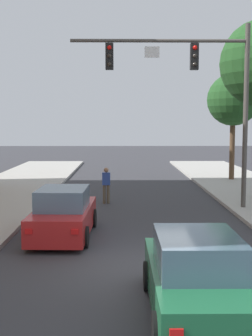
{
  "coord_description": "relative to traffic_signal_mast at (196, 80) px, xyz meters",
  "views": [
    {
      "loc": [
        -0.52,
        -10.85,
        3.65
      ],
      "look_at": [
        -0.34,
        5.44,
        2.0
      ],
      "focal_mm": 47.52,
      "sensor_mm": 36.0,
      "label": 1
    }
  ],
  "objects": [
    {
      "name": "ground_plane",
      "position": [
        -2.52,
        -7.43,
        -5.37
      ],
      "size": [
        120.0,
        120.0,
        0.0
      ],
      "primitive_type": "plane",
      "color": "#38383D"
    },
    {
      "name": "car_lead_red",
      "position": [
        -4.89,
        -4.23,
        -4.65
      ],
      "size": [
        1.94,
        4.29,
        1.6
      ],
      "color": "#B21E1E",
      "rests_on": "ground"
    },
    {
      "name": "pedestrian_crossing_road",
      "position": [
        -3.71,
        1.74,
        -4.46
      ],
      "size": [
        0.36,
        0.22,
        1.64
      ],
      "color": "brown",
      "rests_on": "ground"
    },
    {
      "name": "traffic_signal_mast",
      "position": [
        0.0,
        0.0,
        0.0
      ],
      "size": [
        7.25,
        0.38,
        7.5
      ],
      "color": "#514C47",
      "rests_on": "sidewalk_right"
    },
    {
      "name": "car_following_green",
      "position": [
        -1.63,
        -10.18,
        -4.65
      ],
      "size": [
        1.84,
        4.24,
        1.6
      ],
      "color": "#1E663D",
      "rests_on": "ground"
    },
    {
      "name": "street_tree_third",
      "position": [
        3.87,
        9.2,
        -0.32
      ],
      "size": [
        3.21,
        3.21,
        6.54
      ],
      "color": "brown",
      "rests_on": "sidewalk_right"
    }
  ]
}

